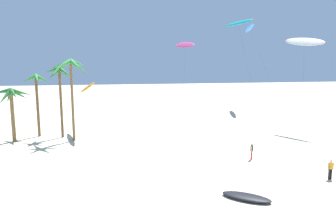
{
  "coord_description": "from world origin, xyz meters",
  "views": [
    {
      "loc": [
        -6.43,
        4.2,
        8.93
      ],
      "look_at": [
        -1.72,
        25.59,
        5.93
      ],
      "focal_mm": 29.61,
      "sensor_mm": 36.0,
      "label": 1
    }
  ],
  "objects": [
    {
      "name": "person_foreground_walker",
      "position": [
        7.08,
        27.82,
        0.91
      ],
      "size": [
        0.36,
        0.41,
        1.66
      ],
      "color": "red",
      "rests_on": "ground"
    },
    {
      "name": "palm_tree_2",
      "position": [
        -10.59,
        38.9,
        8.53
      ],
      "size": [
        4.66,
        4.56,
        9.93
      ],
      "color": "brown",
      "rests_on": "ground"
    },
    {
      "name": "palm_tree_0",
      "position": [
        -17.52,
        39.96,
        5.22
      ],
      "size": [
        4.73,
        3.99,
        6.53
      ],
      "color": "brown",
      "rests_on": "ground"
    },
    {
      "name": "palm_tree_3",
      "position": [
        -15.26,
        42.17,
        6.61
      ],
      "size": [
        3.48,
        3.61,
        8.12
      ],
      "color": "brown",
      "rests_on": "ground"
    },
    {
      "name": "flying_kite_0",
      "position": [
        20.19,
        38.09,
        12.41
      ],
      "size": [
        3.41,
        5.53,
        13.41
      ],
      "color": "white",
      "rests_on": "ground"
    },
    {
      "name": "flying_kite_1",
      "position": [
        -8.97,
        41.52,
        6.29
      ],
      "size": [
        3.12,
        6.66,
        7.51
      ],
      "color": "orange",
      "rests_on": "ground"
    },
    {
      "name": "palm_tree_1",
      "position": [
        -12.21,
        40.98,
        7.62
      ],
      "size": [
        3.51,
        3.4,
        9.06
      ],
      "color": "brown",
      "rests_on": "ground"
    },
    {
      "name": "flying_kite_7",
      "position": [
        22.7,
        63.05,
        18.72
      ],
      "size": [
        4.49,
        12.68,
        19.56
      ],
      "color": "#19B2B7",
      "rests_on": "ground"
    },
    {
      "name": "flying_kite_5",
      "position": [
        22.58,
        57.91,
        16.92
      ],
      "size": [
        4.57,
        13.64,
        17.56
      ],
      "color": "blue",
      "rests_on": "ground"
    },
    {
      "name": "grounded_kite_0",
      "position": [
        2.61,
        20.45,
        0.17
      ],
      "size": [
        3.34,
        2.91,
        0.33
      ],
      "color": "black",
      "rests_on": "ground"
    },
    {
      "name": "person_far_watcher",
      "position": [
        10.82,
        22.12,
        0.9
      ],
      "size": [
        0.51,
        0.23,
        1.63
      ],
      "color": "black",
      "rests_on": "ground"
    },
    {
      "name": "flying_kite_6",
      "position": [
        9.69,
        60.96,
        13.52
      ],
      "size": [
        4.93,
        11.87,
        14.29
      ],
      "color": "#EA5193",
      "rests_on": "ground"
    }
  ]
}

